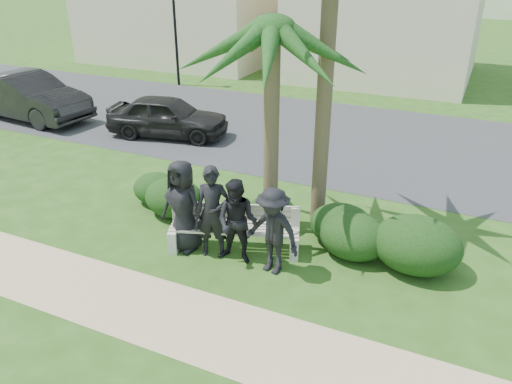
% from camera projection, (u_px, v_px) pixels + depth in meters
% --- Properties ---
extents(ground, '(160.00, 160.00, 0.00)m').
position_uv_depth(ground, '(237.00, 265.00, 9.57)').
color(ground, '#274915').
rests_on(ground, ground).
extents(footpath, '(30.00, 1.60, 0.01)m').
position_uv_depth(footpath, '(187.00, 321.00, 8.10)').
color(footpath, tan).
rests_on(footpath, ground).
extents(asphalt_street, '(160.00, 8.00, 0.01)m').
position_uv_depth(asphalt_street, '(348.00, 139.00, 16.13)').
color(asphalt_street, '#2D2D30').
rests_on(asphalt_street, ground).
extents(street_lamp, '(0.36, 0.36, 4.29)m').
position_uv_depth(street_lamp, '(174.00, 17.00, 21.55)').
color(street_lamp, black).
rests_on(street_lamp, ground).
extents(park_bench, '(2.75, 1.39, 0.90)m').
position_uv_depth(park_bench, '(235.00, 232.00, 9.89)').
color(park_bench, '#A59B8B').
rests_on(park_bench, ground).
extents(man_a, '(0.99, 0.71, 1.89)m').
position_uv_depth(man_a, '(183.00, 206.00, 9.73)').
color(man_a, black).
rests_on(man_a, ground).
extents(man_b, '(0.79, 0.65, 1.86)m').
position_uv_depth(man_b, '(213.00, 212.00, 9.53)').
color(man_b, black).
rests_on(man_b, ground).
extents(man_c, '(0.87, 0.70, 1.69)m').
position_uv_depth(man_c, '(237.00, 222.00, 9.34)').
color(man_c, black).
rests_on(man_c, ground).
extents(man_d, '(1.20, 0.83, 1.70)m').
position_uv_depth(man_d, '(273.00, 231.00, 9.03)').
color(man_d, black).
rests_on(man_d, ground).
extents(hedge_a, '(1.16, 0.96, 0.76)m').
position_uv_depth(hedge_a, '(157.00, 188.00, 11.82)').
color(hedge_a, black).
rests_on(hedge_a, ground).
extents(hedge_b, '(1.36, 1.12, 0.89)m').
position_uv_depth(hedge_b, '(174.00, 196.00, 11.26)').
color(hedge_b, black).
rests_on(hedge_b, ground).
extents(hedge_c, '(1.12, 0.93, 0.73)m').
position_uv_depth(hedge_c, '(272.00, 212.00, 10.75)').
color(hedge_c, black).
rests_on(hedge_c, ground).
extents(hedge_d, '(1.33, 1.10, 0.86)m').
position_uv_depth(hedge_d, '(342.00, 224.00, 10.13)').
color(hedge_d, black).
rests_on(hedge_d, ground).
extents(hedge_e, '(1.36, 1.12, 0.89)m').
position_uv_depth(hedge_e, '(354.00, 236.00, 9.69)').
color(hedge_e, black).
rests_on(hedge_e, ground).
extents(hedge_f, '(1.65, 1.36, 1.08)m').
position_uv_depth(hedge_f, '(417.00, 243.00, 9.25)').
color(hedge_f, black).
rests_on(hedge_f, ground).
extents(palm_left, '(3.00, 3.00, 5.04)m').
position_uv_depth(palm_left, '(273.00, 31.00, 9.33)').
color(palm_left, brown).
rests_on(palm_left, ground).
extents(car_a, '(4.13, 2.32, 1.33)m').
position_uv_depth(car_a, '(168.00, 116.00, 16.08)').
color(car_a, black).
rests_on(car_a, ground).
extents(car_b, '(5.06, 2.15, 1.62)m').
position_uv_depth(car_b, '(28.00, 97.00, 17.77)').
color(car_b, black).
rests_on(car_b, ground).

